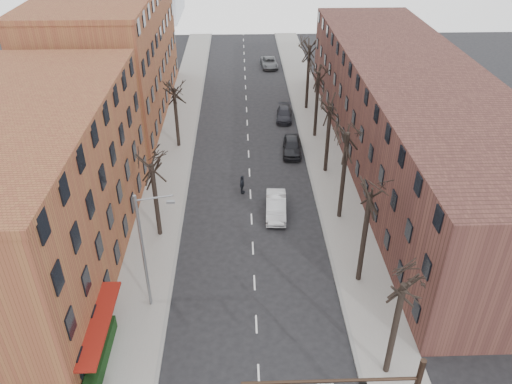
{
  "coord_description": "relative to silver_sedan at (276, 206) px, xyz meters",
  "views": [
    {
      "loc": [
        -0.81,
        -15.16,
        25.03
      ],
      "look_at": [
        0.32,
        18.05,
        4.0
      ],
      "focal_mm": 35.0,
      "sensor_mm": 36.0,
      "label": 1
    }
  ],
  "objects": [
    {
      "name": "silver_sedan",
      "position": [
        0.0,
        0.0,
        0.0
      ],
      "size": [
        1.99,
        4.98,
        1.61
      ],
      "primitive_type": "imported",
      "rotation": [
        0.0,
        0.0,
        -0.06
      ],
      "color": "#B7BABF",
      "rests_on": "ground"
    },
    {
      "name": "streetlight",
      "position": [
        -9.18,
        -10.7,
        4.21
      ],
      "size": [
        2.45,
        0.22,
        9.03
      ],
      "color": "slate",
      "rests_on": "ground"
    },
    {
      "name": "tree_right_a",
      "position": [
        5.45,
        -16.7,
        -0.81
      ],
      "size": [
        5.2,
        5.2,
        10.0
      ],
      "primitive_type": null,
      "color": "black",
      "rests_on": "ground"
    },
    {
      "name": "tree_right_e",
      "position": [
        5.45,
        15.3,
        -0.81
      ],
      "size": [
        5.2,
        5.2,
        10.8
      ],
      "primitive_type": null,
      "color": "black",
      "rests_on": "ground"
    },
    {
      "name": "building_right",
      "position": [
        13.85,
        9.3,
        4.19
      ],
      "size": [
        12.0,
        50.0,
        10.0
      ],
      "primitive_type": "cube",
      "color": "#4E2C24",
      "rests_on": "ground"
    },
    {
      "name": "parked_car_far",
      "position": [
        1.65,
        39.95,
        -0.1
      ],
      "size": [
        2.66,
        5.23,
        1.42
      ],
      "primitive_type": "imported",
      "rotation": [
        0.0,
        0.0,
        0.06
      ],
      "color": "#575A5E",
      "rests_on": "ground"
    },
    {
      "name": "tree_right_c",
      "position": [
        5.45,
        -0.7,
        -0.81
      ],
      "size": [
        5.2,
        5.2,
        11.6
      ],
      "primitive_type": null,
      "color": "black",
      "rests_on": "ground"
    },
    {
      "name": "sidewalk_left",
      "position": [
        -10.15,
        14.3,
        -0.73
      ],
      "size": [
        4.0,
        90.0,
        0.15
      ],
      "primitive_type": "cube",
      "color": "gray",
      "rests_on": "ground"
    },
    {
      "name": "tree_left_b",
      "position": [
        -9.75,
        13.3,
        -0.81
      ],
      "size": [
        5.2,
        5.2,
        9.5
      ],
      "primitive_type": null,
      "color": "black",
      "rests_on": "ground"
    },
    {
      "name": "pedestrian_crossing",
      "position": [
        -2.91,
        3.55,
        0.11
      ],
      "size": [
        0.71,
        1.15,
        1.83
      ],
      "primitive_type": "imported",
      "rotation": [
        0.0,
        0.0,
        1.31
      ],
      "color": "black",
      "rests_on": "ground"
    },
    {
      "name": "tree_right_f",
      "position": [
        5.45,
        23.3,
        -0.81
      ],
      "size": [
        5.2,
        5.2,
        11.6
      ],
      "primitive_type": null,
      "color": "black",
      "rests_on": "ground"
    },
    {
      "name": "parked_car_near",
      "position": [
        2.48,
        11.36,
        0.02
      ],
      "size": [
        2.31,
        4.98,
        1.65
      ],
      "primitive_type": "imported",
      "rotation": [
        0.0,
        0.0,
        -0.08
      ],
      "color": "black",
      "rests_on": "ground"
    },
    {
      "name": "building_left_near",
      "position": [
        -18.15,
        -5.7,
        5.19
      ],
      "size": [
        12.0,
        26.0,
        12.0
      ],
      "primitive_type": "cube",
      "color": "brown",
      "rests_on": "ground"
    },
    {
      "name": "sidewalk_right",
      "position": [
        5.85,
        14.3,
        -0.73
      ],
      "size": [
        4.0,
        90.0,
        0.15
      ],
      "primitive_type": "cube",
      "color": "gray",
      "rests_on": "ground"
    },
    {
      "name": "tree_right_d",
      "position": [
        5.45,
        7.3,
        -0.81
      ],
      "size": [
        5.2,
        5.2,
        10.0
      ],
      "primitive_type": null,
      "color": "black",
      "rests_on": "ground"
    },
    {
      "name": "hedge",
      "position": [
        -11.65,
        -15.7,
        -0.16
      ],
      "size": [
        0.8,
        6.0,
        1.0
      ],
      "primitive_type": "cube",
      "color": "black",
      "rests_on": "sidewalk_left"
    },
    {
      "name": "parked_car_mid",
      "position": [
        2.38,
        20.18,
        -0.14
      ],
      "size": [
        2.3,
        4.73,
        1.33
      ],
      "primitive_type": "imported",
      "rotation": [
        0.0,
        0.0,
        -0.1
      ],
      "color": "black",
      "rests_on": "ground"
    },
    {
      "name": "tree_right_b",
      "position": [
        5.45,
        -8.7,
        -0.81
      ],
      "size": [
        5.2,
        5.2,
        10.8
      ],
      "primitive_type": null,
      "color": "black",
      "rests_on": "ground"
    },
    {
      "name": "building_left_far",
      "position": [
        -18.15,
        23.3,
        6.19
      ],
      "size": [
        12.0,
        28.0,
        14.0
      ],
      "primitive_type": "cube",
      "color": "brown",
      "rests_on": "ground"
    },
    {
      "name": "tree_left_a",
      "position": [
        -9.75,
        -2.7,
        -0.81
      ],
      "size": [
        5.2,
        5.2,
        9.5
      ],
      "primitive_type": null,
      "color": "black",
      "rests_on": "ground"
    },
    {
      "name": "awning_left",
      "position": [
        -11.55,
        -14.7,
        -0.81
      ],
      "size": [
        1.2,
        7.0,
        0.15
      ],
      "primitive_type": "cube",
      "color": "maroon",
      "rests_on": "ground"
    }
  ]
}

